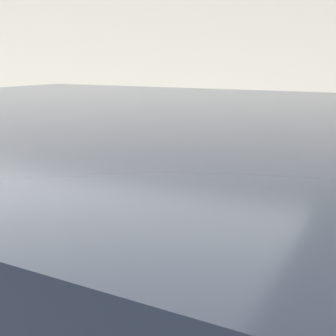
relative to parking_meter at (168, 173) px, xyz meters
name	(u,v)px	position (x,y,z in m)	size (l,w,h in m)	color
sidewalk	(185,260)	(-0.30, 0.96, -1.07)	(24.00, 2.80, 0.13)	#ADAAA3
parking_meter	(168,173)	(0.00, 0.00, 0.00)	(0.20, 0.13, 1.49)	#2D2D30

